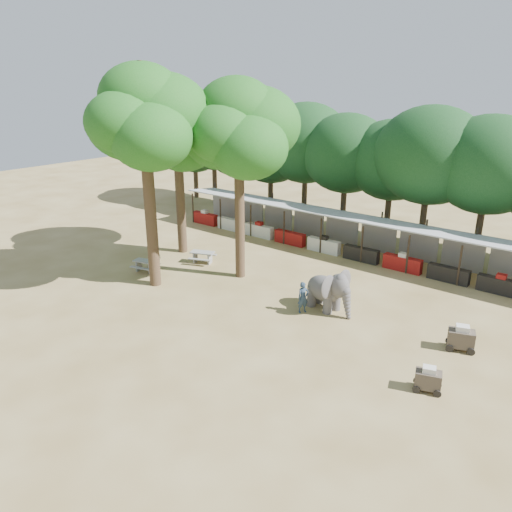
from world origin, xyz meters
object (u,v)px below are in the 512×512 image
Objects in this scene: yard_tree_left at (177,128)px; handler at (303,297)px; yard_tree_back at (239,129)px; elephant at (329,290)px; yard_tree_center at (145,119)px; picnic_table_near at (145,264)px; picnic_table_far at (202,256)px; cart_back at (461,338)px; cart_front at (428,379)px.

yard_tree_left is 6.82× the size of handler.
elephant is (6.64, -0.90, -7.45)m from yard_tree_back.
elephant is at bearing 17.82° from yard_tree_center.
handler is at bearing -18.64° from yard_tree_back.
picnic_table_near is at bearing -157.21° from elephant.
picnic_table_far is (1.70, 3.26, 0.03)m from picnic_table_near.
picnic_table_far is 1.37× the size of cart_back.
picnic_table_far is 1.57× the size of cart_front.
yard_tree_center is (3.00, -5.00, 1.01)m from yard_tree_left.
yard_tree_back is 7.03× the size of handler.
elephant is (9.64, 3.10, -8.11)m from yard_tree_center.
picnic_table_far is (2.78, -0.97, -7.71)m from yard_tree_left.
yard_tree_left is at bearing 145.12° from cart_front.
picnic_table_near is (-11.56, -2.32, -0.64)m from elephant.
picnic_table_far is at bearing 179.45° from yard_tree_back.
yard_tree_center is at bearing 130.49° from handler.
yard_tree_back is 10.00m from picnic_table_near.
yard_tree_left is 6.09m from yard_tree_back.
handler is (-0.88, -1.04, -0.29)m from elephant.
yard_tree_center reaches higher than yard_tree_back.
yard_tree_left is at bearing 154.99° from cart_back.
yard_tree_back is 15.43m from cart_back.
yard_tree_back reaches higher than cart_back.
picnic_table_far is at bearing 48.11° from picnic_table_near.
cart_back is (19.19, -1.78, -7.62)m from yard_tree_left.
yard_tree_left reaches higher than cart_front.
cart_back is at bearing -25.65° from picnic_table_far.
cart_front is (7.43, -2.71, -0.30)m from handler.
yard_tree_back reaches higher than elephant.
cart_front reaches higher than picnic_table_far.
yard_tree_left is 7.92× the size of cart_back.
yard_tree_left is at bearing -177.13° from elephant.
picnic_table_far is (-9.86, 0.93, -0.60)m from elephant.
cart_back is (-0.00, 3.87, 0.07)m from cart_front.
elephant is (12.64, -1.90, -7.11)m from yard_tree_left.
yard_tree_left reaches higher than picnic_table_far.
cart_front is at bearing -82.73° from handler.
cart_front is (13.19, -4.65, -8.04)m from yard_tree_back.
yard_tree_back reaches higher than yard_tree_left.
yard_tree_left is at bearing 170.54° from yard_tree_back.
cart_front is at bearing -18.83° from picnic_table_near.
cart_back reaches higher than picnic_table_far.
cart_front is (16.41, -4.68, 0.02)m from picnic_table_far.
handler is 9.20m from picnic_table_far.
cart_back is (6.55, 0.12, -0.52)m from elephant.
handler is at bearing 169.18° from cart_back.
yard_tree_center is at bearing -36.36° from picnic_table_near.
picnic_table_near is (1.08, -4.22, -7.74)m from yard_tree_left.
handler is at bearing -35.22° from picnic_table_far.
yard_tree_left is 8.25m from picnic_table_far.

